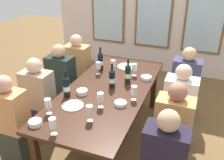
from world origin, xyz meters
TOP-DOWN VIEW (x-y plane):
  - ground_plane at (0.00, 0.00)m, footprint 12.00×12.00m
  - dining_table at (0.00, 0.00)m, footprint 0.96×2.12m
  - white_plate_0 at (-0.21, -0.48)m, footprint 0.24×0.24m
  - white_plate_1 at (0.01, 0.73)m, footprint 0.26×0.26m
  - wine_bottle_0 at (-0.31, 0.52)m, footprint 0.08×0.08m
  - wine_bottle_1 at (0.18, 0.26)m, footprint 0.08×0.08m
  - wine_bottle_2 at (0.03, 0.07)m, footprint 0.08×0.08m
  - wine_bottle_3 at (-0.37, -0.32)m, footprint 0.08×0.08m
  - tasting_bowl_0 at (-0.38, -0.91)m, footprint 0.13×0.13m
  - tasting_bowl_1 at (0.37, 0.44)m, footprint 0.14×0.14m
  - tasting_bowl_2 at (-0.23, -0.21)m, footprint 0.13×0.13m
  - tasting_bowl_3 at (0.27, -0.28)m, footprint 0.13×0.13m
  - wine_glass_0 at (-0.12, 0.50)m, footprint 0.07×0.07m
  - wine_glass_1 at (0.37, -0.12)m, footprint 0.07×0.07m
  - wine_glass_2 at (-0.28, 0.36)m, footprint 0.07×0.07m
  - wine_glass_3 at (0.09, -0.40)m, footprint 0.07×0.07m
  - wine_glass_4 at (0.08, -0.66)m, footprint 0.07×0.07m
  - wine_glass_5 at (0.20, 0.49)m, footprint 0.07×0.07m
  - wine_glass_6 at (-0.36, -0.70)m, footprint 0.07×0.07m
  - wine_glass_7 at (-0.13, -0.96)m, footprint 0.07×0.07m
  - seated_person_0 at (-0.85, 0.82)m, footprint 0.38×0.24m
  - seated_person_1 at (0.85, 0.84)m, footprint 0.38×0.24m
  - seated_person_2 at (-0.85, -0.24)m, footprint 0.38×0.24m
  - seated_person_3 at (0.85, -0.26)m, footprint 0.38×0.24m
  - seated_person_4 at (-0.85, 0.31)m, footprint 0.38×0.24m
  - seated_person_5 at (0.85, 0.22)m, footprint 0.38×0.24m
  - seated_person_6 at (-0.85, -0.75)m, footprint 0.38×0.24m

SIDE VIEW (x-z plane):
  - ground_plane at x=0.00m, z-range 0.00..0.00m
  - seated_person_0 at x=-0.85m, z-range -0.03..1.08m
  - seated_person_1 at x=0.85m, z-range -0.03..1.08m
  - seated_person_2 at x=-0.85m, z-range -0.03..1.08m
  - seated_person_3 at x=0.85m, z-range -0.03..1.08m
  - seated_person_4 at x=-0.85m, z-range -0.03..1.08m
  - seated_person_5 at x=0.85m, z-range -0.03..1.08m
  - seated_person_6 at x=-0.85m, z-range -0.03..1.08m
  - dining_table at x=0.00m, z-range 0.30..1.04m
  - white_plate_0 at x=-0.21m, z-range 0.74..0.75m
  - white_plate_1 at x=0.01m, z-range 0.74..0.75m
  - tasting_bowl_3 at x=0.27m, z-range 0.74..0.78m
  - tasting_bowl_1 at x=0.37m, z-range 0.74..0.78m
  - tasting_bowl_0 at x=-0.38m, z-range 0.74..0.79m
  - tasting_bowl_2 at x=-0.23m, z-range 0.74..0.79m
  - wine_glass_5 at x=0.20m, z-range 0.77..0.94m
  - wine_glass_1 at x=0.37m, z-range 0.77..0.94m
  - wine_bottle_2 at x=0.03m, z-range 0.70..1.01m
  - wine_glass_0 at x=-0.12m, z-range 0.77..0.95m
  - wine_glass_2 at x=-0.28m, z-range 0.77..0.95m
  - wine_glass_3 at x=0.09m, z-range 0.77..0.95m
  - wine_glass_4 at x=0.08m, z-range 0.77..0.95m
  - wine_glass_6 at x=-0.36m, z-range 0.77..0.95m
  - wine_glass_7 at x=-0.13m, z-range 0.77..0.95m
  - wine_bottle_3 at x=-0.37m, z-range 0.70..1.03m
  - wine_bottle_1 at x=0.18m, z-range 0.70..1.03m
  - wine_bottle_0 at x=-0.31m, z-range 0.70..1.03m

